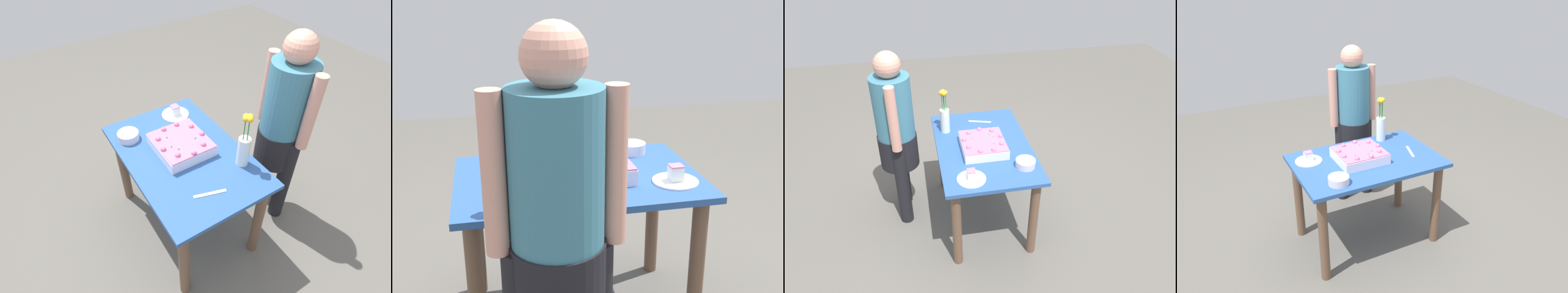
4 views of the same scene
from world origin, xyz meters
TOP-DOWN VIEW (x-y plane):
  - ground_plane at (0.00, 0.00)m, footprint 8.00×8.00m
  - dining_table at (0.00, 0.00)m, footprint 1.11×0.74m
  - sheet_cake at (-0.05, 0.01)m, footprint 0.36×0.34m
  - serving_plate_with_slice at (-0.41, 0.17)m, footprint 0.21×0.21m
  - cake_knife at (0.37, -0.04)m, footprint 0.08×0.19m
  - flower_vase at (0.27, 0.27)m, footprint 0.08×0.08m
  - fruit_bowl at (-0.33, -0.25)m, footprint 0.15×0.15m
  - person_standing at (0.20, 0.67)m, footprint 0.45×0.31m

SIDE VIEW (x-z plane):
  - ground_plane at x=0.00m, z-range 0.00..0.00m
  - dining_table at x=0.00m, z-range 0.22..0.96m
  - cake_knife at x=0.37m, z-range 0.74..0.75m
  - serving_plate_with_slice at x=-0.41m, z-range 0.72..0.80m
  - fruit_bowl at x=-0.33m, z-range 0.74..0.80m
  - sheet_cake at x=-0.05m, z-range 0.73..0.84m
  - person_standing at x=0.20m, z-range 0.11..1.60m
  - flower_vase at x=0.27m, z-range 0.70..1.08m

